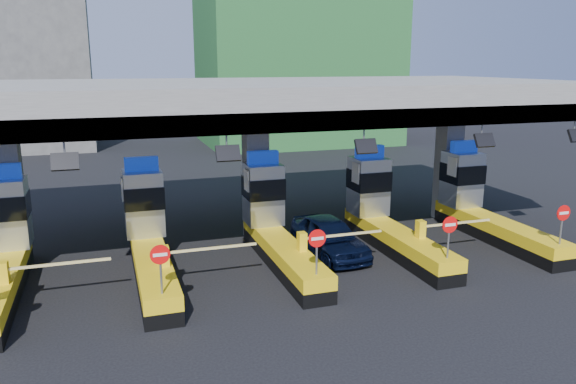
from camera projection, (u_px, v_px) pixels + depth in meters
name	position (u px, v px, depth m)	size (l,w,h in m)	color
ground	(276.00, 258.00, 22.96)	(120.00, 120.00, 0.00)	black
toll_canopy	(255.00, 102.00, 24.22)	(28.00, 12.09, 7.00)	slate
toll_lane_far_left	(3.00, 248.00, 19.84)	(4.43, 8.00, 4.16)	black
toll_lane_left	(148.00, 235.00, 21.37)	(4.43, 8.00, 4.16)	black
toll_lane_center	(274.00, 223.00, 22.90)	(4.43, 8.00, 4.16)	black
toll_lane_right	(383.00, 213.00, 24.42)	(4.43, 8.00, 4.16)	black
toll_lane_far_right	(480.00, 204.00, 25.95)	(4.43, 8.00, 4.16)	black
bg_building_concrete	(7.00, 48.00, 49.93)	(14.00, 10.00, 18.00)	#4C4C49
van	(329.00, 236.00, 23.16)	(1.89, 4.70, 1.60)	black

